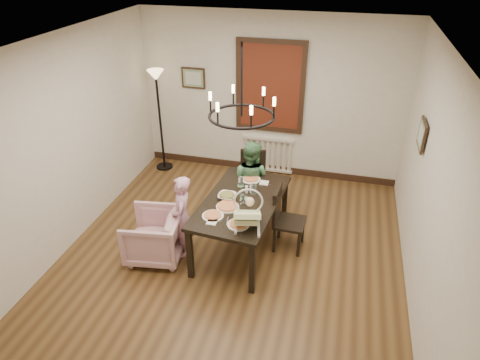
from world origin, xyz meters
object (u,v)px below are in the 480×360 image
at_px(chair_right, 290,219).
at_px(armchair, 154,236).
at_px(seated_man, 250,187).
at_px(drinking_glass, 242,199).
at_px(floor_lamp, 160,122).
at_px(chair_far, 252,181).
at_px(dining_table, 241,206).
at_px(elderly_woman, 183,223).
at_px(baby_bouncer, 247,213).

bearing_deg(chair_right, armchair, 112.57).
bearing_deg(armchair, chair_right, 102.36).
height_order(seated_man, drinking_glass, seated_man).
bearing_deg(floor_lamp, drinking_glass, -45.05).
relative_size(chair_far, drinking_glass, 7.04).
xyz_separation_m(chair_far, floor_lamp, (-1.87, 0.85, 0.45)).
relative_size(dining_table, seated_man, 1.65).
distance_m(chair_far, chair_right, 1.17).
xyz_separation_m(elderly_woman, floor_lamp, (-1.25, 2.23, 0.42)).
bearing_deg(chair_far, armchair, -129.84).
bearing_deg(chair_right, drinking_glass, 114.57).
bearing_deg(seated_man, floor_lamp, -18.03).
distance_m(dining_table, chair_far, 1.12).
bearing_deg(baby_bouncer, drinking_glass, 98.02).
relative_size(seated_man, floor_lamp, 0.58).
xyz_separation_m(baby_bouncer, floor_lamp, (-2.18, 2.45, -0.04)).
height_order(chair_right, drinking_glass, chair_right).
distance_m(seated_man, floor_lamp, 2.28).
height_order(chair_right, armchair, chair_right).
relative_size(dining_table, chair_right, 1.87).
height_order(elderly_woman, drinking_glass, elderly_woman).
relative_size(armchair, elderly_woman, 0.76).
bearing_deg(dining_table, chair_far, 100.74).
distance_m(baby_bouncer, floor_lamp, 3.28).
height_order(baby_bouncer, drinking_glass, baby_bouncer).
xyz_separation_m(chair_right, floor_lamp, (-2.61, 1.76, 0.44)).
bearing_deg(seated_man, baby_bouncer, 114.67).
relative_size(chair_right, baby_bouncer, 1.85).
height_order(chair_right, seated_man, seated_man).
height_order(chair_far, elderly_woman, elderly_woman).
xyz_separation_m(elderly_woman, drinking_glass, (0.76, 0.22, 0.36)).
distance_m(dining_table, chair_right, 0.69).
height_order(seated_man, baby_bouncer, baby_bouncer).
bearing_deg(floor_lamp, chair_right, -34.02).
distance_m(chair_right, elderly_woman, 1.44).
bearing_deg(drinking_glass, elderly_woman, -164.07).
bearing_deg(elderly_woman, baby_bouncer, 59.43).
xyz_separation_m(dining_table, chair_far, (-0.11, 1.09, -0.24)).
bearing_deg(seated_man, elderly_woman, 70.82).
xyz_separation_m(chair_far, elderly_woman, (-0.63, -1.38, 0.03)).
bearing_deg(dining_table, armchair, -151.61).
bearing_deg(drinking_glass, floor_lamp, 134.95).
height_order(dining_table, elderly_woman, elderly_woman).
xyz_separation_m(drinking_glass, floor_lamp, (-2.01, 2.01, 0.06)).
relative_size(armchair, floor_lamp, 0.41).
bearing_deg(elderly_woman, seated_man, 130.33).
distance_m(dining_table, baby_bouncer, 0.60).
xyz_separation_m(chair_right, drinking_glass, (-0.60, -0.25, 0.38)).
bearing_deg(floor_lamp, dining_table, -44.41).
relative_size(elderly_woman, drinking_glass, 7.51).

